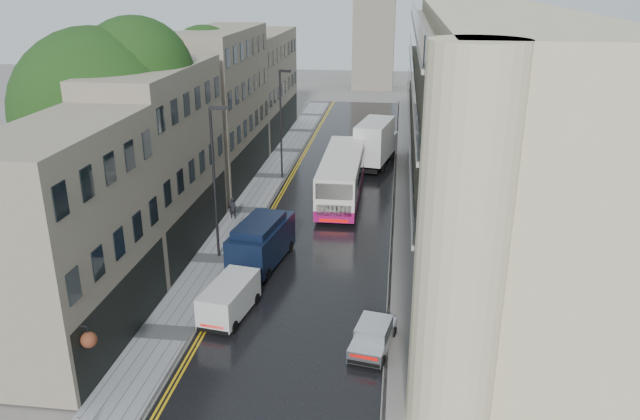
% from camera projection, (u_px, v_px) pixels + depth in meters
% --- Properties ---
extents(road, '(9.00, 85.00, 0.02)m').
position_uv_depth(road, '(328.00, 215.00, 44.24)').
color(road, black).
rests_on(road, ground).
extents(left_sidewalk, '(2.70, 85.00, 0.12)m').
position_uv_depth(left_sidewalk, '(248.00, 211.00, 44.91)').
color(left_sidewalk, gray).
rests_on(left_sidewalk, ground).
extents(right_sidewalk, '(1.80, 85.00, 0.12)m').
position_uv_depth(right_sidewalk, '(405.00, 218.00, 43.58)').
color(right_sidewalk, slate).
rests_on(right_sidewalk, ground).
extents(old_shop_row, '(4.50, 56.00, 12.00)m').
position_uv_depth(old_shop_row, '(205.00, 121.00, 45.57)').
color(old_shop_row, gray).
rests_on(old_shop_row, ground).
extents(modern_block, '(8.00, 40.00, 14.00)m').
position_uv_depth(modern_block, '(489.00, 127.00, 39.16)').
color(modern_block, beige).
rests_on(modern_block, ground).
extents(tree_near, '(10.56, 10.56, 13.89)m').
position_uv_depth(tree_near, '(102.00, 140.00, 36.31)').
color(tree_near, black).
rests_on(tree_near, ground).
extents(tree_far, '(9.24, 9.24, 12.46)m').
position_uv_depth(tree_far, '(182.00, 108.00, 48.60)').
color(tree_far, black).
rests_on(tree_far, ground).
extents(cream_bus, '(2.85, 12.21, 3.33)m').
position_uv_depth(cream_bus, '(320.00, 191.00, 44.09)').
color(cream_bus, silver).
rests_on(cream_bus, road).
extents(white_lorry, '(3.77, 8.25, 4.18)m').
position_uv_depth(white_lorry, '(359.00, 147.00, 53.61)').
color(white_lorry, silver).
rests_on(white_lorry, road).
extents(silver_hatchback, '(2.14, 3.71, 1.31)m').
position_uv_depth(silver_hatchback, '(351.00, 347.00, 27.30)').
color(silver_hatchback, '#B9BABE').
rests_on(silver_hatchback, road).
extents(white_van, '(2.35, 4.27, 1.83)m').
position_uv_depth(white_van, '(202.00, 311.00, 29.77)').
color(white_van, silver).
rests_on(white_van, road).
extents(navy_van, '(3.10, 5.93, 2.88)m').
position_uv_depth(navy_van, '(231.00, 252.00, 34.80)').
color(navy_van, black).
rests_on(navy_van, road).
extents(pedestrian, '(0.60, 0.42, 1.54)m').
position_uv_depth(pedestrian, '(233.00, 208.00, 43.05)').
color(pedestrian, black).
rests_on(pedestrian, left_sidewalk).
extents(lamp_post_near, '(1.03, 0.52, 9.00)m').
position_uv_depth(lamp_post_near, '(215.00, 185.00, 35.97)').
color(lamp_post_near, black).
rests_on(lamp_post_near, left_sidewalk).
extents(lamp_post_far, '(1.02, 0.43, 8.85)m').
position_uv_depth(lamp_post_far, '(281.00, 125.00, 50.64)').
color(lamp_post_far, black).
rests_on(lamp_post_far, left_sidewalk).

